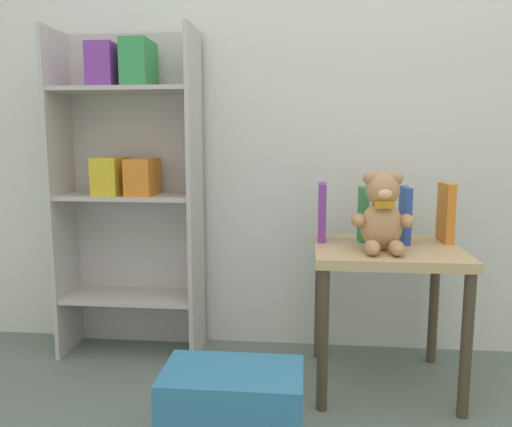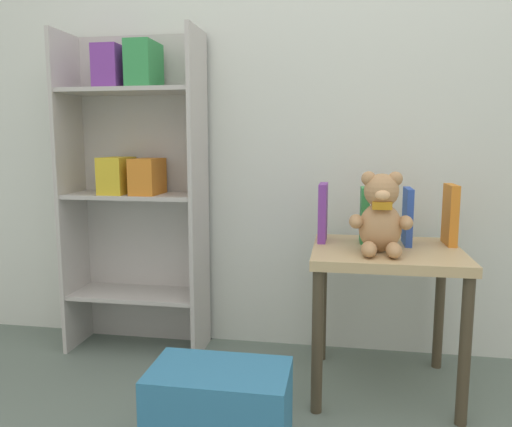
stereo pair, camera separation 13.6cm
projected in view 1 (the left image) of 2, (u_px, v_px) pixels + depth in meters
wall_back at (348, 73)px, 2.19m from camera, size 4.80×0.06×2.50m
bookshelf_side at (130, 175)px, 2.21m from camera, size 0.62×0.26×1.42m
display_table at (386, 269)px, 1.91m from camera, size 0.55×0.50×0.55m
teddy_bear at (382, 215)px, 1.81m from camera, size 0.22×0.20×0.29m
book_standing_purple at (322, 212)px, 2.01m from camera, size 0.03×0.14×0.23m
book_standing_green at (363, 214)px, 1.99m from camera, size 0.03×0.11×0.22m
book_standing_blue at (405, 215)px, 1.97m from camera, size 0.03×0.14×0.22m
book_standing_orange at (446, 213)px, 1.97m from camera, size 0.04×0.14×0.23m
storage_bin at (233, 415)px, 1.49m from camera, size 0.41×0.25×0.29m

